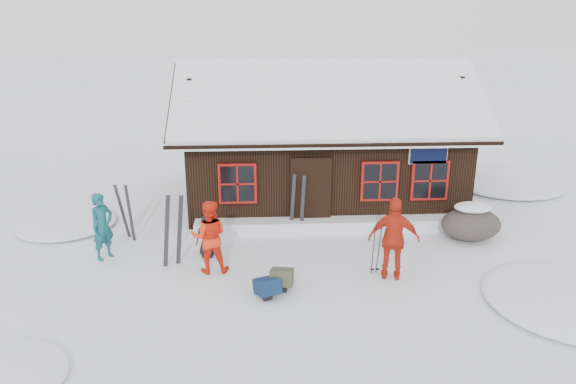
% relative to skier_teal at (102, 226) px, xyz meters
% --- Properties ---
extents(ground, '(120.00, 120.00, 0.00)m').
position_rel_skier_teal_xyz_m(ground, '(4.35, -0.78, -0.85)').
color(ground, white).
rests_on(ground, ground).
extents(mountain_hut, '(8.90, 6.09, 4.42)m').
position_rel_skier_teal_xyz_m(mountain_hut, '(5.85, 4.20, 0.73)').
color(mountain_hut, black).
rests_on(mountain_hut, ground).
extents(snow_drift, '(7.60, 0.60, 0.35)m').
position_rel_skier_teal_xyz_m(snow_drift, '(5.85, 1.47, -0.67)').
color(snow_drift, white).
rests_on(snow_drift, ground).
extents(snow_mounds, '(20.60, 13.20, 0.48)m').
position_rel_skier_teal_xyz_m(snow_mounds, '(6.00, 1.08, -0.85)').
color(snow_mounds, white).
rests_on(snow_mounds, ground).
extents(skier_teal, '(0.69, 0.74, 1.70)m').
position_rel_skier_teal_xyz_m(skier_teal, '(0.00, 0.00, 0.00)').
color(skier_teal, '#125058').
rests_on(skier_teal, ground).
extents(skier_orange_left, '(0.88, 0.69, 1.76)m').
position_rel_skier_teal_xyz_m(skier_orange_left, '(2.66, -0.83, 0.03)').
color(skier_orange_left, red).
rests_on(skier_orange_left, ground).
extents(skier_orange_right, '(1.22, 0.71, 1.96)m').
position_rel_skier_teal_xyz_m(skier_orange_right, '(6.85, -1.42, 0.13)').
color(skier_orange_right, red).
rests_on(skier_orange_right, ground).
extents(skier_crouched, '(0.52, 0.34, 1.06)m').
position_rel_skier_teal_xyz_m(skier_crouched, '(2.51, -0.01, -0.32)').
color(skier_crouched, black).
rests_on(skier_crouched, ground).
extents(boulder, '(1.57, 1.18, 0.91)m').
position_rel_skier_teal_xyz_m(boulder, '(9.44, 0.65, -0.38)').
color(boulder, '#474039').
rests_on(boulder, ground).
extents(ski_pair_left, '(0.59, 0.17, 1.83)m').
position_rel_skier_teal_xyz_m(ski_pair_left, '(1.78, -0.46, 0.02)').
color(ski_pair_left, black).
rests_on(ski_pair_left, ground).
extents(ski_pair_mid, '(0.52, 0.30, 1.55)m').
position_rel_skier_teal_xyz_m(ski_pair_mid, '(0.30, 1.22, -0.12)').
color(ski_pair_mid, black).
rests_on(ski_pair_mid, ground).
extents(ski_pair_right, '(0.45, 0.18, 1.69)m').
position_rel_skier_teal_xyz_m(ski_pair_right, '(4.87, 1.42, -0.05)').
color(ski_pair_right, black).
rests_on(ski_pair_right, ground).
extents(ski_poles, '(0.21, 0.10, 1.19)m').
position_rel_skier_teal_xyz_m(ski_poles, '(6.52, -1.12, -0.29)').
color(ski_poles, black).
rests_on(ski_poles, ground).
extents(backpack_blue, '(0.64, 0.72, 0.32)m').
position_rel_skier_teal_xyz_m(backpack_blue, '(3.97, -2.10, -0.69)').
color(backpack_blue, '#0F2143').
rests_on(backpack_blue, ground).
extents(backpack_olive, '(0.58, 0.71, 0.35)m').
position_rel_skier_teal_xyz_m(backpack_olive, '(4.30, -1.74, -0.67)').
color(backpack_olive, '#40412E').
rests_on(backpack_olive, ground).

